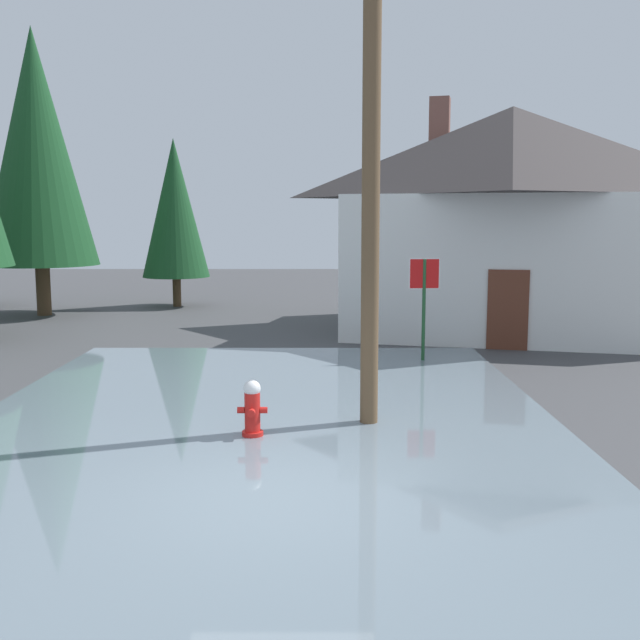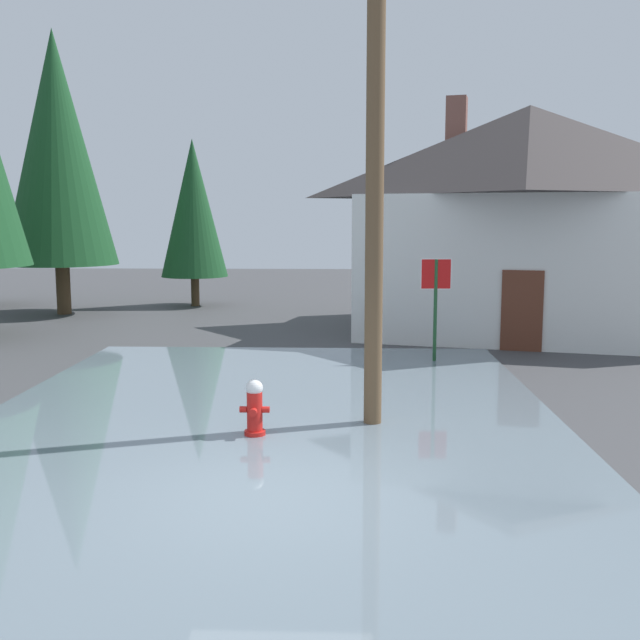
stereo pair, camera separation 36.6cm
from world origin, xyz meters
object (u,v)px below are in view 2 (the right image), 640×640
at_px(stop_sign_far, 436,289).
at_px(utility_pole, 375,167).
at_px(fire_hydrant, 255,409).
at_px(house, 526,216).
at_px(pine_tree_short_left, 57,149).
at_px(pine_tree_far_center, 193,208).

bearing_deg(stop_sign_far, utility_pole, -106.77).
relative_size(fire_hydrant, house, 0.08).
distance_m(pine_tree_short_left, pine_tree_far_center, 5.14).
bearing_deg(fire_hydrant, pine_tree_far_center, 104.41).
height_order(utility_pole, pine_tree_short_left, pine_tree_short_left).
bearing_deg(fire_hydrant, pine_tree_short_left, 120.29).
distance_m(house, pine_tree_short_left, 15.37).
bearing_deg(house, pine_tree_short_left, 166.85).
height_order(fire_hydrant, stop_sign_far, stop_sign_far).
distance_m(house, pine_tree_far_center, 12.34).
xyz_separation_m(house, pine_tree_far_center, (-10.78, 5.99, 0.30)).
xyz_separation_m(utility_pole, pine_tree_short_left, (-10.13, 13.55, 1.53)).
xyz_separation_m(pine_tree_short_left, pine_tree_far_center, (4.02, 2.53, -1.94)).
relative_size(fire_hydrant, utility_pole, 0.12).
bearing_deg(fire_hydrant, utility_pole, 22.73).
bearing_deg(pine_tree_far_center, house, -29.06).
bearing_deg(house, utility_pole, -114.89).
xyz_separation_m(stop_sign_far, pine_tree_far_center, (-7.68, 10.84, 1.94)).
relative_size(utility_pole, pine_tree_short_left, 0.82).
distance_m(stop_sign_far, pine_tree_far_center, 13.43).
bearing_deg(pine_tree_short_left, utility_pole, -53.21).
bearing_deg(fire_hydrant, stop_sign_far, 60.69).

